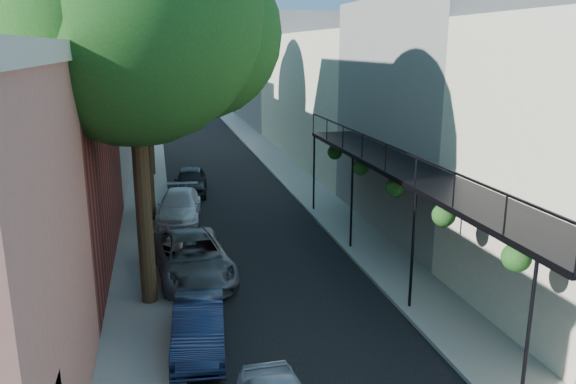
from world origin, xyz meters
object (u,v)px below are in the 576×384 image
parked_car_b (199,327)px  parked_car_c (192,257)px  oak_near (149,18)px  parked_car_e (191,181)px  oak_mid (150,50)px  oak_far (151,26)px  parked_car_d (179,206)px

parked_car_b → parked_car_c: (0.13, 4.47, 0.10)m
oak_near → parked_car_b: (0.77, -3.00, -7.30)m
oak_near → parked_car_c: 7.41m
parked_car_b → parked_car_c: size_ratio=0.72×
oak_near → parked_car_e: oak_near is taller
parked_car_b → parked_car_c: parked_car_c is taller
oak_mid → parked_car_c: bearing=-81.7°
oak_far → parked_car_d: bearing=-85.3°
oak_far → parked_car_b: oak_far is taller
oak_mid → parked_car_d: size_ratio=2.42×
parked_car_c → parked_car_d: (-0.13, 6.37, -0.06)m
oak_mid → parked_car_b: 12.77m
parked_car_c → oak_far: bearing=87.3°
parked_car_d → parked_car_e: size_ratio=1.09×
parked_car_b → parked_car_c: bearing=93.7°
oak_near → oak_far: bearing=90.0°
parked_car_b → parked_car_e: 15.19m
oak_mid → parked_car_e: size_ratio=2.64×
oak_far → parked_car_b: bearing=-87.8°
oak_near → oak_mid: bearing=90.4°
parked_car_b → parked_car_e: size_ratio=0.90×
parked_car_d → parked_car_e: 4.40m
parked_car_c → parked_car_d: size_ratio=1.15×
oak_near → oak_far: oak_far is taller
oak_near → parked_car_d: size_ratio=2.71×
parked_car_d → oak_mid: bearing=177.1°
parked_car_b → oak_far: bearing=97.6°
oak_near → oak_far: (0.01, 17.01, 0.38)m
oak_near → parked_car_e: 14.23m
oak_far → oak_mid: bearing=-90.4°
parked_car_e → oak_mid: bearing=-104.7°
oak_mid → oak_far: bearing=89.6°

